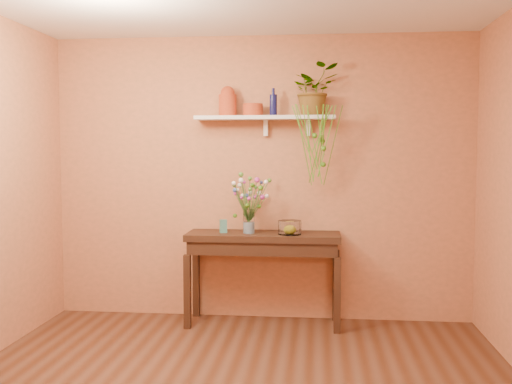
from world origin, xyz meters
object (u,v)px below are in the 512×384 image
object	(u,v)px
blue_bottle	(273,105)
bouquet	(249,193)
terracotta_jug	(228,102)
glass_bowl	(290,228)
sideboard	(263,246)
glass_vase	(249,223)
spider_plant	(314,90)

from	to	relation	value
blue_bottle	bouquet	size ratio (longest dim) A/B	0.55
terracotta_jug	glass_bowl	xyz separation A→B (m)	(0.60, -0.19, -1.16)
sideboard	terracotta_jug	size ratio (longest dim) A/B	5.05
sideboard	terracotta_jug	xyz separation A→B (m)	(-0.35, 0.13, 1.34)
glass_bowl	glass_vase	bearing A→B (deg)	174.81
spider_plant	glass_bowl	world-z (taller)	spider_plant
terracotta_jug	glass_vase	size ratio (longest dim) A/B	1.27
terracotta_jug	glass_vase	distance (m)	1.15
sideboard	glass_bowl	world-z (taller)	glass_bowl
blue_bottle	bouquet	xyz separation A→B (m)	(-0.21, -0.14, -0.82)
blue_bottle	glass_vase	bearing A→B (deg)	-147.32
blue_bottle	glass_vase	xyz separation A→B (m)	(-0.21, -0.14, -1.09)
glass_vase	bouquet	size ratio (longest dim) A/B	0.48
spider_plant	glass_bowl	distance (m)	1.29
bouquet	glass_bowl	world-z (taller)	bouquet
glass_vase	glass_bowl	distance (m)	0.38
sideboard	spider_plant	world-z (taller)	spider_plant
bouquet	blue_bottle	bearing A→B (deg)	33.84
sideboard	bouquet	size ratio (longest dim) A/B	3.07
bouquet	glass_bowl	xyz separation A→B (m)	(0.37, -0.03, -0.31)
terracotta_jug	blue_bottle	bearing A→B (deg)	-2.91
terracotta_jug	spider_plant	size ratio (longest dim) A/B	0.59
terracotta_jug	glass_bowl	bearing A→B (deg)	-17.96
sideboard	glass_vase	distance (m)	0.26
terracotta_jug	blue_bottle	size ratio (longest dim) A/B	1.10
spider_plant	glass_bowl	size ratio (longest dim) A/B	2.25
glass_vase	spider_plant	bearing A→B (deg)	15.23
sideboard	spider_plant	size ratio (longest dim) A/B	2.99
terracotta_jug	sideboard	bearing A→B (deg)	-20.89
blue_bottle	terracotta_jug	bearing A→B (deg)	177.09
sideboard	glass_bowl	distance (m)	0.31
glass_vase	bouquet	xyz separation A→B (m)	(0.01, -0.00, 0.28)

